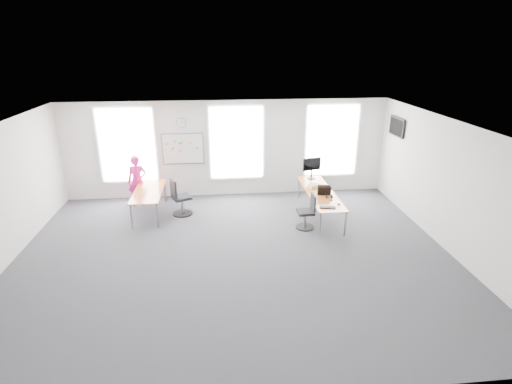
{
  "coord_description": "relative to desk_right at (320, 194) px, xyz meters",
  "views": [
    {
      "loc": [
        -0.33,
        -8.09,
        4.64
      ],
      "look_at": [
        0.62,
        1.2,
        1.1
      ],
      "focal_mm": 28.0,
      "sensor_mm": 36.0,
      "label": 1
    }
  ],
  "objects": [
    {
      "name": "chair_left",
      "position": [
        -3.93,
        0.43,
        -0.18
      ],
      "size": [
        0.63,
        0.63,
        1.07
      ],
      "rotation": [
        0.0,
        0.0,
        1.98
      ],
      "color": "black",
      "rests_on": "ground"
    },
    {
      "name": "whiteboard",
      "position": [
        -3.86,
        1.89,
        0.91
      ],
      "size": [
        1.2,
        0.03,
        0.9
      ],
      "primitive_type": "cube",
      "color": "white",
      "rests_on": "wall_back"
    },
    {
      "name": "wall_back",
      "position": [
        -2.51,
        1.92,
        0.86
      ],
      "size": [
        10.0,
        0.0,
        10.0
      ],
      "primitive_type": "plane",
      "rotation": [
        1.57,
        0.0,
        0.0
      ],
      "color": "silver",
      "rests_on": "ground"
    },
    {
      "name": "monitor",
      "position": [
        0.03,
        1.2,
        0.44
      ],
      "size": [
        0.58,
        0.24,
        0.66
      ],
      "rotation": [
        0.0,
        0.0,
        0.27
      ],
      "color": "black",
      "rests_on": "desk_right"
    },
    {
      "name": "window_left",
      "position": [
        -5.51,
        1.89,
        1.06
      ],
      "size": [
        1.6,
        0.06,
        2.2
      ],
      "primitive_type": "cube",
      "color": "silver",
      "rests_on": "wall_back"
    },
    {
      "name": "paper_stack",
      "position": [
        -0.08,
        0.36,
        0.09
      ],
      "size": [
        0.33,
        0.28,
        0.1
      ],
      "primitive_type": "cube",
      "rotation": [
        0.0,
        0.0,
        0.22
      ],
      "color": "beige",
      "rests_on": "desk_right"
    },
    {
      "name": "window_mid",
      "position": [
        -2.21,
        1.89,
        1.06
      ],
      "size": [
        1.6,
        0.06,
        2.2
      ],
      "primitive_type": "cube",
      "color": "silver",
      "rests_on": "wall_back"
    },
    {
      "name": "mouse",
      "position": [
        0.25,
        -0.96,
        0.07
      ],
      "size": [
        0.07,
        0.12,
        0.04
      ],
      "primitive_type": "ellipsoid",
      "rotation": [
        0.0,
        0.0,
        0.01
      ],
      "color": "black",
      "rests_on": "desk_right"
    },
    {
      "name": "tv",
      "position": [
        2.44,
        0.92,
        1.66
      ],
      "size": [
        0.06,
        0.9,
        0.55
      ],
      "primitive_type": "cube",
      "color": "black",
      "rests_on": "wall_right"
    },
    {
      "name": "desk_left",
      "position": [
        -4.79,
        0.54,
        0.01
      ],
      "size": [
        0.78,
        1.96,
        0.71
      ],
      "color": "orange",
      "rests_on": "ground"
    },
    {
      "name": "wall_front",
      "position": [
        -2.51,
        -6.08,
        0.86
      ],
      "size": [
        10.0,
        0.0,
        10.0
      ],
      "primitive_type": "plane",
      "rotation": [
        -1.57,
        0.0,
        0.0
      ],
      "color": "silver",
      "rests_on": "ground"
    },
    {
      "name": "window_right",
      "position": [
        0.79,
        1.89,
        1.06
      ],
      "size": [
        1.6,
        0.06,
        2.2
      ],
      "primitive_type": "cube",
      "color": "silver",
      "rests_on": "wall_back"
    },
    {
      "name": "keyboard",
      "position": [
        -0.09,
        -1.12,
        0.05
      ],
      "size": [
        0.43,
        0.25,
        0.02
      ],
      "primitive_type": "cube",
      "rotation": [
        0.0,
        0.0,
        -0.27
      ],
      "color": "black",
      "rests_on": "desk_right"
    },
    {
      "name": "person",
      "position": [
        -5.2,
        1.26,
        0.12
      ],
      "size": [
        0.59,
        0.42,
        1.52
      ],
      "primitive_type": "imported",
      "rotation": [
        0.0,
        0.0,
        0.1
      ],
      "color": "#C91871",
      "rests_on": "ground"
    },
    {
      "name": "wall_right",
      "position": [
        2.49,
        -2.08,
        0.86
      ],
      "size": [
        0.0,
        10.0,
        10.0
      ],
      "primitive_type": "plane",
      "rotation": [
        1.57,
        0.0,
        -1.57
      ],
      "color": "silver",
      "rests_on": "ground"
    },
    {
      "name": "laptop_sleeve",
      "position": [
        0.05,
        -0.24,
        0.18
      ],
      "size": [
        0.36,
        0.25,
        0.28
      ],
      "rotation": [
        0.0,
        0.0,
        -0.21
      ],
      "color": "black",
      "rests_on": "desk_right"
    },
    {
      "name": "floor",
      "position": [
        -2.51,
        -2.08,
        -0.64
      ],
      "size": [
        10.0,
        10.0,
        0.0
      ],
      "primitive_type": "plane",
      "color": "#2C2C31",
      "rests_on": "ground"
    },
    {
      "name": "chair_right",
      "position": [
        -0.52,
        -0.78,
        -0.24
      ],
      "size": [
        0.5,
        0.5,
        0.93
      ],
      "rotation": [
        0.0,
        0.0,
        -1.55
      ],
      "color": "black",
      "rests_on": "ground"
    },
    {
      "name": "lens_cap",
      "position": [
        0.15,
        -0.63,
        0.05
      ],
      "size": [
        0.07,
        0.07,
        0.01
      ],
      "primitive_type": "cylinder",
      "rotation": [
        0.0,
        0.0,
        0.17
      ],
      "color": "black",
      "rests_on": "desk_right"
    },
    {
      "name": "desk_right",
      "position": [
        0.0,
        0.0,
        0.0
      ],
      "size": [
        0.76,
        2.83,
        0.69
      ],
      "color": "orange",
      "rests_on": "ground"
    },
    {
      "name": "ceiling",
      "position": [
        -2.51,
        -2.08,
        2.36
      ],
      "size": [
        10.0,
        10.0,
        0.0
      ],
      "primitive_type": "plane",
      "rotation": [
        3.14,
        0.0,
        0.0
      ],
      "color": "silver",
      "rests_on": "ground"
    },
    {
      "name": "headphones",
      "position": [
        0.12,
        -0.48,
        0.09
      ],
      "size": [
        0.18,
        0.09,
        0.1
      ],
      "rotation": [
        0.0,
        0.0,
        0.05
      ],
      "color": "black",
      "rests_on": "desk_right"
    },
    {
      "name": "wall_clock",
      "position": [
        -3.86,
        1.89,
        1.71
      ],
      "size": [
        0.3,
        0.04,
        0.3
      ],
      "primitive_type": "cylinder",
      "rotation": [
        1.57,
        0.0,
        0.0
      ],
      "color": "gray",
      "rests_on": "wall_back"
    }
  ]
}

